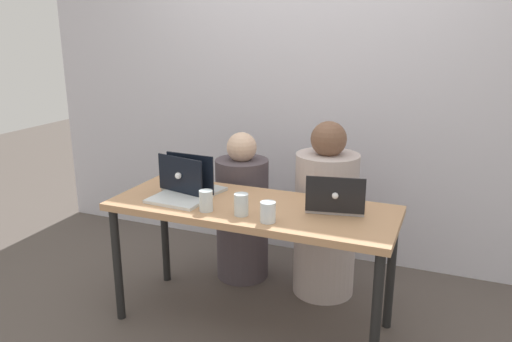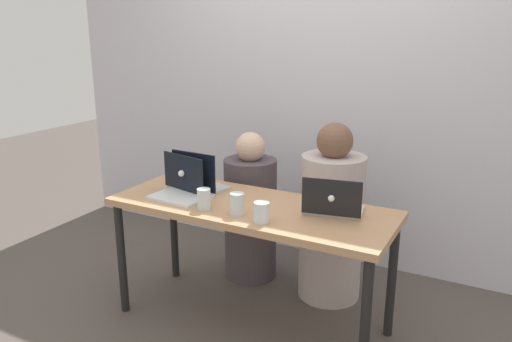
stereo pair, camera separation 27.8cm
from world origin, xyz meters
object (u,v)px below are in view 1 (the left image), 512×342
Objects in this scene: laptop_back_left at (190,184)px; water_glass_right at (268,213)px; person_on_left at (242,214)px; laptop_back_right at (335,203)px; person_on_right at (325,219)px; water_glass_left at (206,202)px; laptop_front_left at (183,190)px; water_glass_center at (241,206)px.

laptop_back_left is 3.55× the size of water_glass_right.
person_on_left is 3.00× the size of laptop_back_right.
person_on_right is 10.76× the size of water_glass_right.
person_on_left is 0.79m from water_glass_left.
water_glass_left is (0.22, -0.13, -0.00)m from laptop_front_left.
laptop_front_left is (-0.12, -0.57, 0.34)m from person_on_left.
water_glass_right is at bearing -12.69° from water_glass_center.
laptop_back_right is (0.16, -0.44, 0.28)m from person_on_right.
person_on_left is at bearing -2.44° from person_on_right.
laptop_front_left is at bearing 112.88° from laptop_back_left.
person_on_right reaches higher than laptop_back_left.
laptop_front_left is 0.96× the size of laptop_back_right.
water_glass_left is at bearing -27.83° from laptop_front_left.
laptop_front_left is 0.12m from laptop_back_left.
laptop_back_right is at bearing 22.21° from water_glass_left.
water_glass_left is (0.10, -0.71, 0.33)m from person_on_left.
person_on_left reaches higher than laptop_front_left.
laptop_back_left is at bearing 29.94° from person_on_right.
laptop_front_left is 0.26m from water_glass_left.
laptop_back_left is at bearing 152.18° from water_glass_center.
water_glass_center is at bearing 4.15° from water_glass_left.
laptop_back_right is at bearing 29.26° from water_glass_center.
water_glass_left is 1.08× the size of water_glass_right.
person_on_left is 0.59m from person_on_right.
person_on_right is 3.34× the size of laptop_back_right.
water_glass_center is (-0.44, -0.25, 0.00)m from laptop_back_right.
laptop_front_left is (-0.70, -0.57, 0.29)m from person_on_right.
person_on_right is 0.79m from water_glass_right.
person_on_right is at bearing 42.46° from laptop_front_left.
person_on_left is at bearing 81.58° from laptop_front_left.
water_glass_center is at bearing 102.08° from person_on_left.
person_on_left reaches higher than laptop_back_right.
person_on_left reaches higher than water_glass_right.
water_glass_left is at bearing -175.85° from water_glass_center.
water_glass_center is 0.17m from water_glass_right.
water_glass_right is (-0.12, -0.73, 0.28)m from person_on_right.
person_on_left is at bearing 98.23° from water_glass_left.
person_on_right reaches higher than laptop_front_left.
laptop_front_left reaches higher than water_glass_center.
laptop_front_left is at bearing 148.86° from water_glass_left.
person_on_right reaches higher than water_glass_center.
laptop_back_left is 0.35m from water_glass_left.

